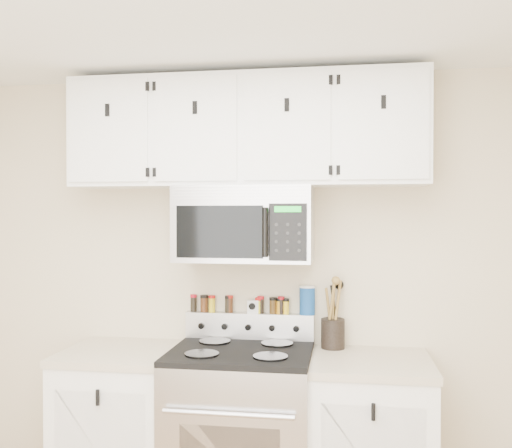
{
  "coord_description": "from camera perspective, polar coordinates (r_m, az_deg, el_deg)",
  "views": [
    {
      "loc": [
        0.55,
        -1.6,
        1.68
      ],
      "look_at": [
        0.08,
        1.45,
        1.63
      ],
      "focal_mm": 40.0,
      "sensor_mm": 36.0,
      "label": 1
    }
  ],
  "objects": [
    {
      "name": "spice_jar_2",
      "position": [
        3.44,
        -4.43,
        -7.94
      ],
      "size": [
        0.04,
        0.04,
        0.1
      ],
      "color": "gold",
      "rests_on": "range"
    },
    {
      "name": "spice_jar_10",
      "position": [
        3.37,
        3.01,
        -8.2
      ],
      "size": [
        0.04,
        0.04,
        0.09
      ],
      "color": "yellow",
      "rests_on": "range"
    },
    {
      "name": "spice_jar_6",
      "position": [
        3.39,
        0.46,
        -8.06
      ],
      "size": [
        0.04,
        0.04,
        0.1
      ],
      "color": "black",
      "rests_on": "range"
    },
    {
      "name": "spice_jar_9",
      "position": [
        3.37,
        2.53,
        -8.1
      ],
      "size": [
        0.04,
        0.04,
        0.1
      ],
      "color": "black",
      "rests_on": "range"
    },
    {
      "name": "upper_cabinets",
      "position": [
        3.26,
        -1.03,
        9.21
      ],
      "size": [
        2.0,
        0.35,
        0.62
      ],
      "color": "white",
      "rests_on": "back_wall"
    },
    {
      "name": "spice_jar_5",
      "position": [
        3.39,
        0.29,
        -8.14
      ],
      "size": [
        0.05,
        0.05,
        0.09
      ],
      "color": "yellow",
      "rests_on": "range"
    },
    {
      "name": "kitchen_timer",
      "position": [
        3.4,
        -0.32,
        -8.25
      ],
      "size": [
        0.07,
        0.06,
        0.08
      ],
      "primitive_type": "cube",
      "rotation": [
        0.0,
        0.0,
        0.13
      ],
      "color": "silver",
      "rests_on": "range"
    },
    {
      "name": "spice_jar_8",
      "position": [
        3.37,
        2.35,
        -8.18
      ],
      "size": [
        0.04,
        0.04,
        0.09
      ],
      "color": "#C08216",
      "rests_on": "range"
    },
    {
      "name": "spice_jar_4",
      "position": [
        3.42,
        -2.65,
        -7.98
      ],
      "size": [
        0.04,
        0.04,
        0.1
      ],
      "color": "#3B1F0E",
      "rests_on": "range"
    },
    {
      "name": "spice_jar_0",
      "position": [
        3.47,
        -6.26,
        -7.85
      ],
      "size": [
        0.04,
        0.04,
        0.1
      ],
      "color": "black",
      "rests_on": "range"
    },
    {
      "name": "salt_canister",
      "position": [
        3.35,
        5.14,
        -7.57
      ],
      "size": [
        0.09,
        0.09,
        0.17
      ],
      "color": "#14478F",
      "rests_on": "range"
    },
    {
      "name": "base_cabinet_right",
      "position": [
        3.29,
        11.34,
        -20.86
      ],
      "size": [
        0.64,
        0.62,
        0.92
      ],
      "color": "white",
      "rests_on": "floor"
    },
    {
      "name": "range",
      "position": [
        3.3,
        -1.5,
        -20.27
      ],
      "size": [
        0.76,
        0.65,
        1.1
      ],
      "color": "#B7B7BA",
      "rests_on": "floor"
    },
    {
      "name": "spice_jar_7",
      "position": [
        3.38,
        1.71,
        -8.14
      ],
      "size": [
        0.04,
        0.04,
        0.1
      ],
      "color": "#432D10",
      "rests_on": "range"
    },
    {
      "name": "spice_jar_1",
      "position": [
        3.45,
        -5.21,
        -7.9
      ],
      "size": [
        0.05,
        0.05,
        0.1
      ],
      "color": "#442410",
      "rests_on": "range"
    },
    {
      "name": "utensil_crock",
      "position": [
        3.33,
        7.69,
        -10.56
      ],
      "size": [
        0.13,
        0.13,
        0.39
      ],
      "color": "black",
      "rests_on": "base_cabinet_right"
    },
    {
      "name": "back_wall",
      "position": [
        3.42,
        -0.55,
        -6.3
      ],
      "size": [
        3.5,
        0.01,
        2.5
      ],
      "primitive_type": "cube",
      "color": "beige",
      "rests_on": "floor"
    },
    {
      "name": "spice_jar_3",
      "position": [
        3.42,
        -2.78,
        -7.99
      ],
      "size": [
        0.04,
        0.04,
        0.1
      ],
      "color": "black",
      "rests_on": "range"
    },
    {
      "name": "microwave",
      "position": [
        3.2,
        -1.1,
        0.02
      ],
      "size": [
        0.76,
        0.44,
        0.42
      ],
      "color": "#9E9EA3",
      "rests_on": "back_wall"
    },
    {
      "name": "base_cabinet_left",
      "position": [
        3.51,
        -13.26,
        -19.41
      ],
      "size": [
        0.64,
        0.62,
        0.92
      ],
      "color": "white",
      "rests_on": "floor"
    }
  ]
}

